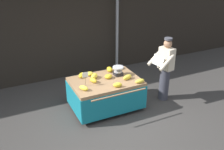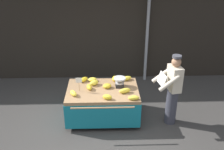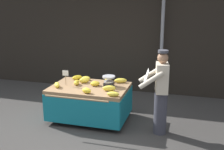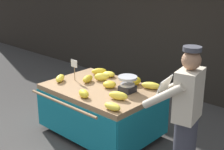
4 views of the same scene
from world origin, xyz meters
The scene contains 18 objects.
ground_plane centered at (0.00, 0.00, 0.00)m, with size 60.00×60.00×0.00m, color #383533.
back_wall centered at (0.00, 3.17, 2.05)m, with size 16.00×0.24×4.10m, color black.
street_pole centered at (1.41, 2.83, 1.43)m, with size 0.09×0.09×2.87m, color gray.
banana_cart centered at (0.09, 0.80, 0.58)m, with size 1.70×1.37×0.78m.
weighing_scale centered at (0.50, 0.93, 0.90)m, with size 0.28×0.28×0.23m.
price_sign centered at (-0.45, 0.74, 1.03)m, with size 0.14×0.01×0.34m.
banana_bunch_0 centered at (0.40, 1.23, 0.84)m, with size 0.14×0.21×0.13m, color gold.
banana_bunch_1 centered at (-0.23, 0.82, 0.84)m, with size 0.11×0.23×0.11m, color gold.
banana_bunch_2 centered at (-0.12, 1.02, 0.84)m, with size 0.13×0.23×0.13m, color yellow.
banana_bunch_3 centered at (0.19, 0.35, 0.84)m, with size 0.12×0.21×0.11m, color yellow.
banana_bunch_4 centered at (0.60, 0.62, 0.84)m, with size 0.11×0.28×0.12m, color yellow.
banana_bunch_5 centered at (-0.17, 1.24, 0.83)m, with size 0.17×0.21×0.09m, color yellow.
banana_bunch_6 centered at (-0.38, 1.23, 0.83)m, with size 0.12×0.26×0.10m, color gold.
banana_bunch_7 centered at (0.77, 0.32, 0.83)m, with size 0.12×0.25×0.10m, color yellow.
banana_bunch_8 centered at (-0.57, 0.55, 0.84)m, with size 0.11×0.24×0.11m, color yellow.
banana_bunch_9 centered at (0.68, 1.26, 0.83)m, with size 0.13×0.29×0.10m, color yellow.
banana_bunch_10 centered at (0.20, 0.87, 0.83)m, with size 0.17×0.20×0.11m, color gold.
vendor_person centered at (1.67, 0.55, 0.87)m, with size 0.64×0.59×1.71m.
Camera 1 is at (-2.22, -4.38, 3.56)m, focal length 41.37 mm.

